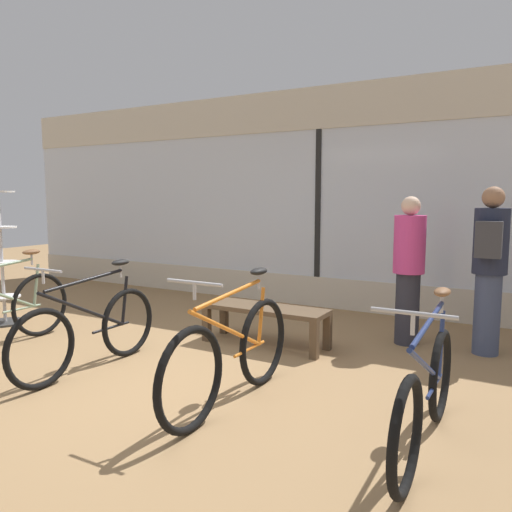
% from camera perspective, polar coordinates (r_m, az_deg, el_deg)
% --- Properties ---
extents(ground_plane, '(24.00, 24.00, 0.00)m').
position_cam_1_polar(ground_plane, '(4.68, -10.15, -13.73)').
color(ground_plane, '#99754C').
extents(shop_back_wall, '(12.00, 0.08, 3.20)m').
position_cam_1_polar(shop_back_wall, '(7.40, 7.18, 6.78)').
color(shop_back_wall, beige).
rests_on(shop_back_wall, ground_plane).
extents(bicycle_left, '(0.46, 1.74, 1.03)m').
position_cam_1_polar(bicycle_left, '(4.98, -18.49, -8.07)').
color(bicycle_left, black).
rests_on(bicycle_left, ground_plane).
extents(bicycle_right, '(0.46, 1.80, 1.06)m').
position_cam_1_polar(bicycle_right, '(3.97, -2.78, -11.17)').
color(bicycle_right, black).
rests_on(bicycle_right, ground_plane).
extents(bicycle_far_right, '(0.46, 1.75, 1.02)m').
position_cam_1_polar(bicycle_far_right, '(3.48, 18.90, -14.76)').
color(bicycle_far_right, black).
rests_on(bicycle_far_right, ground_plane).
extents(accessory_rack, '(0.48, 0.48, 1.80)m').
position_cam_1_polar(accessory_rack, '(7.16, -27.02, -1.15)').
color(accessory_rack, '#333333').
rests_on(accessory_rack, ground_plane).
extents(display_bench, '(1.40, 0.44, 0.43)m').
position_cam_1_polar(display_bench, '(5.52, 1.07, -6.57)').
color(display_bench, brown).
rests_on(display_bench, ground_plane).
extents(customer_near_rack, '(0.35, 0.48, 1.74)m').
position_cam_1_polar(customer_near_rack, '(5.62, 25.13, -0.95)').
color(customer_near_rack, '#424C6B').
rests_on(customer_near_rack, ground_plane).
extents(customer_by_window, '(0.48, 0.48, 1.64)m').
position_cam_1_polar(customer_by_window, '(5.73, 17.05, -1.28)').
color(customer_by_window, '#2D2D38').
rests_on(customer_by_window, ground_plane).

